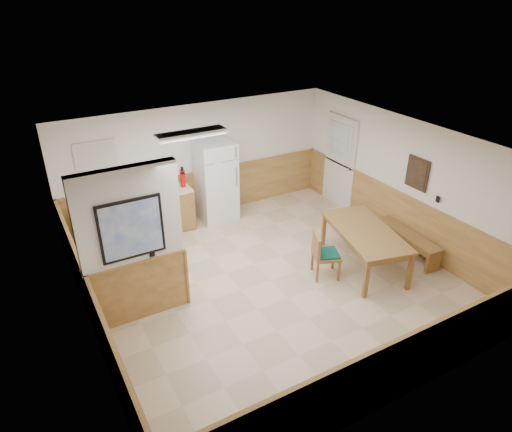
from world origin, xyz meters
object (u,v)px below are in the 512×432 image
refrigerator (216,181)px  dining_bench (407,238)px  soap_bottle (93,199)px  dining_chair (322,252)px  fire_extinguisher (183,178)px  dining_table (365,235)px

refrigerator → dining_bench: bearing=-50.2°
dining_bench → soap_bottle: size_ratio=6.29×
refrigerator → soap_bottle: 2.55m
dining_bench → dining_chair: size_ratio=1.80×
fire_extinguisher → soap_bottle: (-1.82, 0.04, -0.07)m
dining_table → fire_extinguisher: bearing=139.5°
soap_bottle → refrigerator: bearing=-1.8°
refrigerator → fire_extinguisher: (-0.73, 0.04, 0.22)m
dining_chair → dining_bench: bearing=16.5°
dining_bench → dining_table: bearing=-179.8°
dining_bench → refrigerator: bearing=133.7°
dining_table → soap_bottle: bearing=155.9°
fire_extinguisher → soap_bottle: size_ratio=1.80×
fire_extinguisher → dining_table: bearing=-61.6°
refrigerator → dining_chair: refrigerator is taller
refrigerator → dining_chair: size_ratio=2.06×
refrigerator → dining_bench: (2.54, -3.14, -0.54)m
dining_table → fire_extinguisher: (-2.24, 3.10, 0.43)m
dining_table → soap_bottle: soap_bottle is taller
dining_chair → soap_bottle: size_ratio=3.50×
dining_table → dining_chair: size_ratio=2.40×
dining_chair → soap_bottle: soap_bottle is taller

